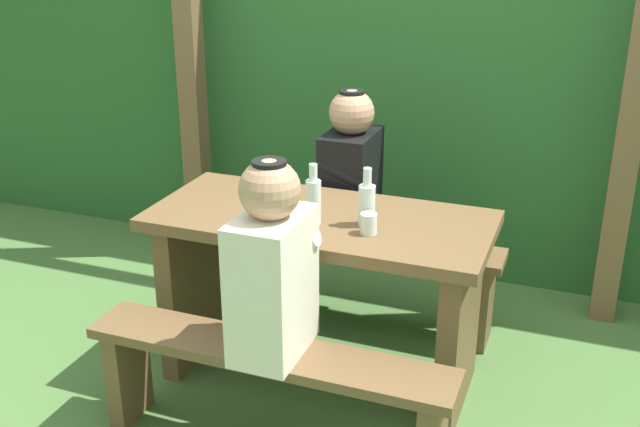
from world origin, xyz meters
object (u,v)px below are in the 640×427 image
Objects in this scene: bench_near at (268,379)px; person_white_shirt at (272,267)px; drinking_glass at (369,224)px; bottle_right at (313,199)px; cell_phone at (258,217)px; picnic_table at (320,270)px; bench_far at (359,261)px; bottle_left at (367,203)px; person_black_coat at (350,171)px.

bench_near is 1.95× the size of person_white_shirt.
drinking_glass reaches higher than bench_near.
bottle_right is 0.25m from cell_phone.
bench_far is (0.00, 0.54, -0.20)m from picnic_table.
person_white_shirt is 0.48m from cell_phone.
bench_near is 1.00× the size of bench_far.
bottle_left is 0.45m from cell_phone.
person_white_shirt is at bearing -92.52° from cell_phone.
bottle_right reaches higher than cell_phone.
person_black_coat reaches higher than bottle_right.
bottle_left reaches higher than drinking_glass.
bottle_right reaches higher than picnic_table.
picnic_table is 1.00× the size of bench_near.
cell_phone reaches higher than picnic_table.
bottle_left is (0.18, 0.50, 0.08)m from person_white_shirt.
bottle_right reaches higher than bench_far.
bottle_left is at bearing -8.90° from picnic_table.
picnic_table is 0.60m from person_black_coat.
person_white_shirt reaches higher than bottle_left.
drinking_glass is (0.24, 0.43, 0.49)m from bench_near.
bench_near is 0.65m from cell_phone.
bottle_left is 0.96× the size of bottle_right.
person_black_coat is 0.71m from drinking_glass.
person_black_coat reaches higher than picnic_table.
person_white_shirt reaches higher than drinking_glass.
bottle_left reaches higher than cell_phone.
person_white_shirt is 0.54m from bottle_left.
picnic_table is 10.00× the size of cell_phone.
bottle_left reaches higher than picnic_table.
cell_phone is (-0.23, -0.03, -0.10)m from bottle_right.
bottle_right is at bearing -84.93° from person_black_coat.
bench_near is at bearing -95.50° from cell_phone.
bottle_right reaches higher than bench_near.
person_white_shirt reaches higher than bottle_right.
bottle_right is at bearing -25.28° from cell_phone.
person_black_coat is (-0.05, -0.00, 0.46)m from bench_far.
bench_far is 0.84m from bottle_right.
bench_near is at bearing -87.38° from person_black_coat.
bench_far is (0.00, 1.08, 0.00)m from bench_near.
bottle_left is at bearing 67.66° from bench_near.
bench_near is 0.69m from drinking_glass.
drinking_glass is 0.46m from cell_phone.
person_white_shirt is 3.04× the size of bottle_left.
person_black_coat is 5.14× the size of cell_phone.
drinking_glass is at bearing -65.80° from person_black_coat.
cell_phone is at bearing -150.79° from picnic_table.
bench_far is 1.95× the size of person_black_coat.
bench_near is at bearing -90.00° from picnic_table.
person_white_shirt is 8.82× the size of drinking_glass.
person_black_coat is at bearing 95.07° from bottle_right.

